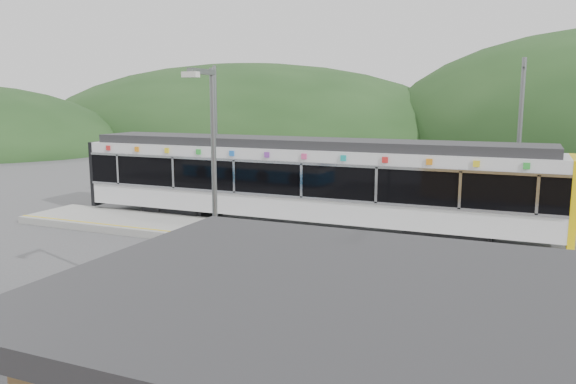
% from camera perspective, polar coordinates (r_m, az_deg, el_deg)
% --- Properties ---
extents(ground, '(120.00, 120.00, 0.00)m').
position_cam_1_polar(ground, '(18.18, -1.73, -7.82)').
color(ground, '#4C4C4F').
rests_on(ground, ground).
extents(hills, '(146.00, 149.00, 26.00)m').
position_cam_1_polar(hills, '(21.74, 19.50, -5.48)').
color(hills, '#1E3D19').
rests_on(hills, ground).
extents(platform, '(26.00, 3.20, 0.30)m').
position_cam_1_polar(platform, '(21.06, 2.06, -4.98)').
color(platform, '#9E9E99').
rests_on(platform, ground).
extents(yellow_line, '(26.00, 0.10, 0.01)m').
position_cam_1_polar(yellow_line, '(19.86, 0.70, -5.41)').
color(yellow_line, yellow).
rests_on(yellow_line, platform).
extents(train, '(20.44, 3.01, 3.74)m').
position_cam_1_polar(train, '(23.60, 1.63, 1.33)').
color(train, black).
rests_on(train, ground).
extents(catenary_mast_west, '(0.18, 1.80, 7.00)m').
position_cam_1_polar(catenary_mast_west, '(28.26, -7.39, 5.83)').
color(catenary_mast_west, slate).
rests_on(catenary_mast_west, ground).
extents(catenary_mast_east, '(0.18, 1.80, 7.00)m').
position_cam_1_polar(catenary_mast_east, '(24.37, 22.41, 4.63)').
color(catenary_mast_east, slate).
rests_on(catenary_mast_east, ground).
extents(lamp_post, '(0.35, 1.07, 6.09)m').
position_cam_1_polar(lamp_post, '(13.07, -7.79, 1.60)').
color(lamp_post, slate).
rests_on(lamp_post, ground).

